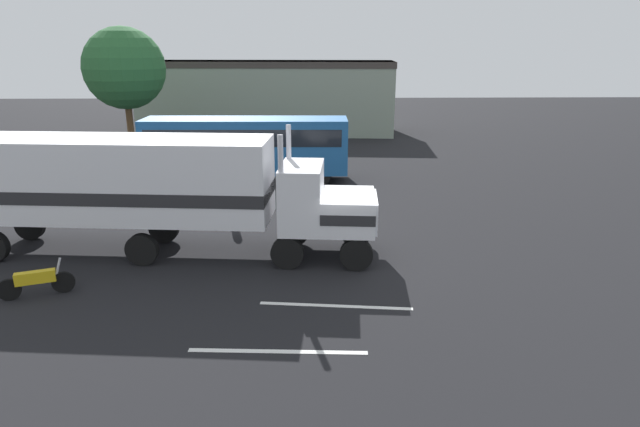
{
  "coord_description": "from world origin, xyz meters",
  "views": [
    {
      "loc": [
        -1.65,
        -17.27,
        7.15
      ],
      "look_at": [
        -1.19,
        0.29,
        1.6
      ],
      "focal_mm": 29.92,
      "sensor_mm": 36.0,
      "label": 1
    }
  ],
  "objects_px": {
    "semi_truck": "(151,185)",
    "tree_left": "(124,68)",
    "parked_bus": "(246,143)",
    "person_bystander": "(233,205)",
    "motorcycle": "(36,281)",
    "parked_car": "(51,182)"
  },
  "relations": [
    {
      "from": "tree_left",
      "to": "motorcycle",
      "type": "bearing_deg",
      "value": -79.92
    },
    {
      "from": "tree_left",
      "to": "parked_bus",
      "type": "bearing_deg",
      "value": -41.58
    },
    {
      "from": "semi_truck",
      "to": "motorcycle",
      "type": "relative_size",
      "value": 7.09
    },
    {
      "from": "semi_truck",
      "to": "motorcycle",
      "type": "height_order",
      "value": "semi_truck"
    },
    {
      "from": "semi_truck",
      "to": "parked_bus",
      "type": "distance_m",
      "value": 11.08
    },
    {
      "from": "person_bystander",
      "to": "parked_car",
      "type": "relative_size",
      "value": 0.36
    },
    {
      "from": "parked_bus",
      "to": "parked_car",
      "type": "distance_m",
      "value": 9.86
    },
    {
      "from": "semi_truck",
      "to": "tree_left",
      "type": "distance_m",
      "value": 19.92
    },
    {
      "from": "parked_bus",
      "to": "tree_left",
      "type": "relative_size",
      "value": 1.32
    },
    {
      "from": "semi_truck",
      "to": "person_bystander",
      "type": "relative_size",
      "value": 8.79
    },
    {
      "from": "parked_car",
      "to": "tree_left",
      "type": "bearing_deg",
      "value": 87.25
    },
    {
      "from": "semi_truck",
      "to": "parked_bus",
      "type": "relative_size",
      "value": 1.3
    },
    {
      "from": "parked_bus",
      "to": "parked_car",
      "type": "height_order",
      "value": "parked_bus"
    },
    {
      "from": "person_bystander",
      "to": "parked_bus",
      "type": "bearing_deg",
      "value": 91.79
    },
    {
      "from": "person_bystander",
      "to": "parked_bus",
      "type": "xyz_separation_m",
      "value": [
        -0.25,
        7.85,
        1.17
      ]
    },
    {
      "from": "parked_car",
      "to": "parked_bus",
      "type": "bearing_deg",
      "value": 20.07
    },
    {
      "from": "parked_bus",
      "to": "tree_left",
      "type": "height_order",
      "value": "tree_left"
    },
    {
      "from": "person_bystander",
      "to": "tree_left",
      "type": "height_order",
      "value": "tree_left"
    },
    {
      "from": "person_bystander",
      "to": "parked_car",
      "type": "height_order",
      "value": "person_bystander"
    },
    {
      "from": "semi_truck",
      "to": "tree_left",
      "type": "relative_size",
      "value": 1.71
    },
    {
      "from": "person_bystander",
      "to": "motorcycle",
      "type": "distance_m",
      "value": 8.15
    },
    {
      "from": "parked_bus",
      "to": "semi_truck",
      "type": "bearing_deg",
      "value": -100.96
    }
  ]
}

